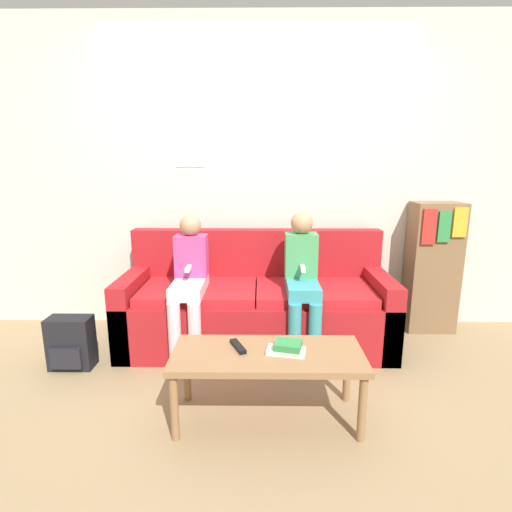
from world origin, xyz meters
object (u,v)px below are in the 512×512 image
object	(u,v)px
tv_remote	(238,346)
bookshelf	(432,267)
backpack	(71,343)
person_right	(302,277)
coffee_table	(268,360)
couch	(256,307)
person_left	(189,279)

from	to	relation	value
tv_remote	bookshelf	world-z (taller)	bookshelf
bookshelf	backpack	xyz separation A→B (m)	(-2.80, -0.72, -0.38)
person_right	bookshelf	distance (m)	1.26
coffee_table	bookshelf	size ratio (longest dim) A/B	0.95
couch	backpack	bearing A→B (deg)	-161.86
person_right	backpack	xyz separation A→B (m)	(-1.64, -0.23, -0.42)
person_right	tv_remote	distance (m)	0.89
person_left	tv_remote	bearing A→B (deg)	-62.17
couch	person_left	size ratio (longest dim) A/B	1.97
tv_remote	backpack	bearing A→B (deg)	133.41
couch	backpack	xyz separation A→B (m)	(-1.30, -0.43, -0.11)
couch	person_right	size ratio (longest dim) A/B	1.93
person_left	person_right	world-z (taller)	person_right
coffee_table	bookshelf	bearing A→B (deg)	42.14
coffee_table	person_left	world-z (taller)	person_left
person_left	tv_remote	distance (m)	0.87
bookshelf	couch	bearing A→B (deg)	-168.97
coffee_table	person_left	distance (m)	1.01
couch	person_right	bearing A→B (deg)	-29.75
couch	coffee_table	xyz separation A→B (m)	(0.07, -1.00, 0.06)
person_left	person_right	xyz separation A→B (m)	(0.83, 0.00, 0.01)
tv_remote	backpack	size ratio (longest dim) A/B	0.46
couch	person_left	world-z (taller)	person_left
coffee_table	backpack	distance (m)	1.50
bookshelf	backpack	world-z (taller)	bookshelf
person_left	backpack	bearing A→B (deg)	-164.26
couch	backpack	world-z (taller)	couch
tv_remote	backpack	xyz separation A→B (m)	(-1.21, 0.53, -0.24)
person_right	backpack	bearing A→B (deg)	-171.92
tv_remote	coffee_table	bearing A→B (deg)	-38.48
backpack	couch	bearing A→B (deg)	18.14
couch	tv_remote	size ratio (longest dim) A/B	12.04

